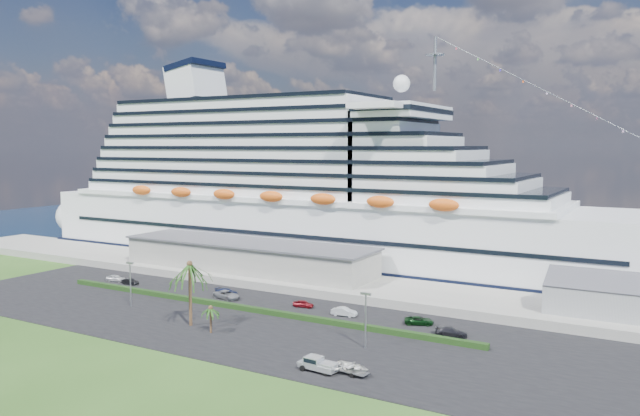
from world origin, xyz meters
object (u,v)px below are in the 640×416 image
Objects in this scene: parked_car_3 at (227,292)px; boat_trailer at (352,367)px; cruise_ship at (314,197)px; pickup_truck at (318,364)px.

boat_trailer reaches higher than parked_car_3.
boat_trailer is (41.23, -26.27, 0.39)m from parked_car_3.
boat_trailer is at bearing -56.14° from cruise_ship.
pickup_truck reaches higher than parked_car_3.
parked_car_3 is at bearing 143.33° from pickup_truck.
parked_car_3 is at bearing -85.02° from cruise_ship.
cruise_ship is 43.60m from parked_car_3.
cruise_ship is 40.83× the size of parked_car_3.
cruise_ship is at bearing 123.86° from boat_trailer.
boat_trailer is at bearing -131.76° from parked_car_3.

